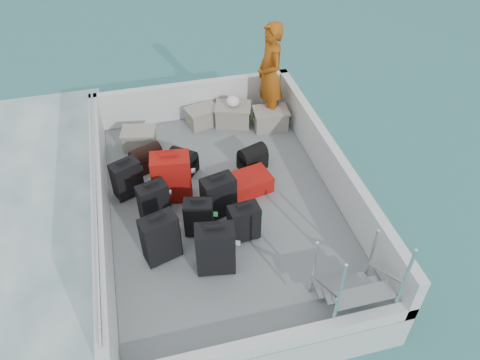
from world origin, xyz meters
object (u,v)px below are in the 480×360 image
(suitcase_2, at_px, (127,179))
(suitcase_8, at_px, (248,183))
(suitcase_0, at_px, (161,239))
(crate_3, at_px, (270,120))
(suitcase_1, at_px, (154,202))
(crate_0, at_px, (140,139))
(suitcase_4, at_px, (199,218))
(crate_1, at_px, (203,117))
(crate_2, at_px, (233,115))
(suitcase_3, at_px, (215,250))
(suitcase_6, at_px, (244,223))
(suitcase_5, at_px, (172,178))
(passenger, at_px, (270,75))
(suitcase_7, at_px, (218,197))

(suitcase_2, xyz_separation_m, suitcase_8, (1.79, -0.36, -0.17))
(suitcase_0, distance_m, crate_3, 3.39)
(suitcase_1, height_order, crate_0, suitcase_1)
(suitcase_2, relative_size, crate_0, 1.14)
(suitcase_2, relative_size, suitcase_8, 0.89)
(suitcase_4, relative_size, suitcase_8, 0.86)
(suitcase_1, relative_size, crate_0, 1.18)
(crate_1, xyz_separation_m, crate_2, (0.54, -0.12, 0.02))
(suitcase_3, relative_size, suitcase_8, 1.10)
(suitcase_0, bearing_deg, suitcase_2, 86.97)
(suitcase_3, height_order, crate_3, suitcase_3)
(suitcase_0, xyz_separation_m, suitcase_6, (1.14, 0.07, -0.07))
(suitcase_5, relative_size, crate_3, 1.36)
(suitcase_0, relative_size, crate_3, 1.25)
(suitcase_0, relative_size, suitcase_1, 1.16)
(suitcase_4, height_order, suitcase_8, suitcase_4)
(suitcase_4, bearing_deg, suitcase_1, 156.07)
(suitcase_8, bearing_deg, suitcase_5, 71.85)
(suitcase_4, xyz_separation_m, passenger, (1.74, 2.43, 0.65))
(suitcase_7, relative_size, suitcase_8, 0.96)
(suitcase_3, bearing_deg, crate_2, 81.12)
(suitcase_6, distance_m, passenger, 2.99)
(suitcase_7, xyz_separation_m, crate_3, (1.37, 1.89, -0.15))
(suitcase_1, distance_m, crate_0, 1.78)
(passenger, bearing_deg, suitcase_0, -42.65)
(suitcase_2, height_order, suitcase_8, suitcase_2)
(suitcase_0, height_order, suitcase_4, suitcase_0)
(suitcase_1, bearing_deg, suitcase_4, -54.64)
(suitcase_1, height_order, suitcase_7, suitcase_7)
(suitcase_7, height_order, suitcase_8, suitcase_7)
(suitcase_7, xyz_separation_m, crate_0, (-0.97, 1.89, -0.17))
(suitcase_6, relative_size, crate_0, 1.09)
(crate_2, xyz_separation_m, passenger, (0.65, -0.05, 0.76))
(suitcase_3, relative_size, crate_1, 1.41)
(suitcase_8, xyz_separation_m, crate_0, (-1.52, 1.52, 0.03))
(suitcase_7, height_order, crate_2, suitcase_7)
(crate_0, relative_size, crate_1, 1.00)
(suitcase_2, distance_m, suitcase_7, 1.45)
(crate_3, distance_m, passenger, 0.80)
(suitcase_6, xyz_separation_m, crate_0, (-1.21, 2.44, -0.13))
(suitcase_2, xyz_separation_m, passenger, (2.64, 1.39, 0.64))
(passenger, bearing_deg, suitcase_4, -38.36)
(suitcase_4, distance_m, crate_1, 2.66)
(suitcase_0, distance_m, suitcase_1, 0.75)
(suitcase_6, relative_size, crate_3, 1.00)
(suitcase_3, bearing_deg, crate_0, 112.69)
(crate_2, bearing_deg, suitcase_4, -113.76)
(suitcase_0, xyz_separation_m, suitcase_7, (0.90, 0.62, -0.03))
(suitcase_7, distance_m, suitcase_8, 0.69)
(suitcase_4, relative_size, passenger, 0.31)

